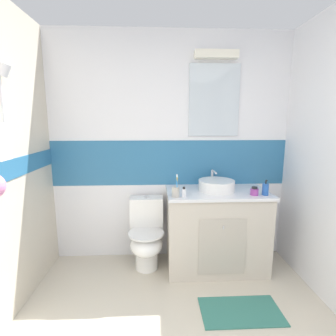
% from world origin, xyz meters
% --- Properties ---
extents(wall_back_tiled, '(3.20, 0.20, 2.50)m').
position_xyz_m(wall_back_tiled, '(0.01, 2.45, 1.26)').
color(wall_back_tiled, white).
rests_on(wall_back_tiled, ground_plane).
extents(vanity_cabinet, '(1.04, 0.59, 0.85)m').
position_xyz_m(vanity_cabinet, '(0.47, 2.12, 0.43)').
color(vanity_cabinet, beige).
rests_on(vanity_cabinet, ground_plane).
extents(sink_basin, '(0.37, 0.41, 0.18)m').
position_xyz_m(sink_basin, '(0.47, 2.13, 0.91)').
color(sink_basin, white).
rests_on(sink_basin, vanity_cabinet).
extents(toilet, '(0.37, 0.50, 0.75)m').
position_xyz_m(toilet, '(-0.26, 2.15, 0.35)').
color(toilet, white).
rests_on(toilet, ground_plane).
extents(toothbrush_cup, '(0.07, 0.07, 0.22)m').
position_xyz_m(toothbrush_cup, '(0.03, 1.92, 0.91)').
color(toothbrush_cup, '#B2ADA3').
rests_on(toothbrush_cup, vanity_cabinet).
extents(soap_dispenser, '(0.06, 0.06, 0.15)m').
position_xyz_m(soap_dispenser, '(0.90, 1.94, 0.91)').
color(soap_dispenser, '#2659B2').
rests_on(soap_dispenser, vanity_cabinet).
extents(hair_gel_jar, '(0.08, 0.08, 0.08)m').
position_xyz_m(hair_gel_jar, '(0.80, 1.94, 0.89)').
color(hair_gel_jar, '#993F99').
rests_on(hair_gel_jar, vanity_cabinet).
extents(perfume_flask_small, '(0.04, 0.03, 0.09)m').
position_xyz_m(perfume_flask_small, '(0.11, 1.93, 0.89)').
color(perfume_flask_small, white).
rests_on(perfume_flask_small, vanity_cabinet).
extents(bath_mat, '(0.66, 0.36, 0.01)m').
position_xyz_m(bath_mat, '(0.54, 1.43, 0.01)').
color(bath_mat, '#337266').
rests_on(bath_mat, ground_plane).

